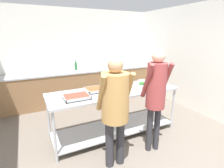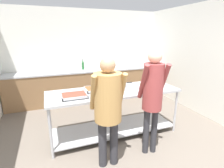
% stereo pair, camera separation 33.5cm
% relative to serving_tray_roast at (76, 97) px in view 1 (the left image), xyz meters
% --- Properties ---
extents(wall_rear, '(4.76, 0.06, 2.65)m').
position_rel_serving_tray_roast_xyz_m(wall_rear, '(0.78, 2.55, 0.39)').
color(wall_rear, silver).
rests_on(wall_rear, ground_plane).
extents(wall_right, '(0.06, 4.29, 2.65)m').
position_rel_serving_tray_roast_xyz_m(wall_right, '(3.13, 0.46, 0.39)').
color(wall_right, silver).
rests_on(wall_right, ground_plane).
extents(back_counter, '(4.60, 0.65, 0.92)m').
position_rel_serving_tray_roast_xyz_m(back_counter, '(0.78, 2.18, -0.47)').
color(back_counter, olive).
rests_on(back_counter, ground_plane).
extents(serving_counter, '(2.47, 0.82, 0.91)m').
position_rel_serving_tray_roast_xyz_m(serving_counter, '(0.76, 0.10, -0.32)').
color(serving_counter, '#ADAFB5').
rests_on(serving_counter, ground_plane).
extents(serving_tray_roast, '(0.42, 0.33, 0.05)m').
position_rel_serving_tray_roast_xyz_m(serving_tray_roast, '(0.00, 0.00, 0.00)').
color(serving_tray_roast, '#ADAFB5').
rests_on(serving_tray_roast, serving_counter).
extents(serving_tray_vegetables, '(0.46, 0.34, 0.05)m').
position_rel_serving_tray_roast_xyz_m(serving_tray_vegetables, '(0.47, 0.23, 0.00)').
color(serving_tray_vegetables, '#ADAFB5').
rests_on(serving_tray_vegetables, serving_counter).
extents(sauce_pan, '(0.43, 0.29, 0.08)m').
position_rel_serving_tray_roast_xyz_m(sauce_pan, '(0.96, 0.30, 0.02)').
color(sauce_pan, '#ADAFB5').
rests_on(sauce_pan, serving_counter).
extents(broccoli_bowl, '(0.25, 0.25, 0.12)m').
position_rel_serving_tray_roast_xyz_m(broccoli_bowl, '(1.33, 0.01, 0.02)').
color(broccoli_bowl, '#B2B2B7').
rests_on(broccoli_bowl, serving_counter).
extents(plate_stack, '(0.23, 0.23, 0.04)m').
position_rel_serving_tray_roast_xyz_m(plate_stack, '(1.61, 0.36, -0.01)').
color(plate_stack, white).
rests_on(plate_stack, serving_counter).
extents(guest_serving_left, '(0.50, 0.39, 1.64)m').
position_rel_serving_tray_roast_xyz_m(guest_serving_left, '(0.37, -0.68, 0.07)').
color(guest_serving_left, '#2D2D33').
rests_on(guest_serving_left, ground_plane).
extents(guest_serving_right, '(0.45, 0.39, 1.72)m').
position_rel_serving_tray_roast_xyz_m(guest_serving_right, '(1.11, -0.65, 0.15)').
color(guest_serving_right, '#2D2D33').
rests_on(guest_serving_right, ground_plane).
extents(water_bottle, '(0.07, 0.07, 0.30)m').
position_rel_serving_tray_roast_xyz_m(water_bottle, '(0.61, 2.26, 0.13)').
color(water_bottle, '#23602D').
rests_on(water_bottle, back_counter).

